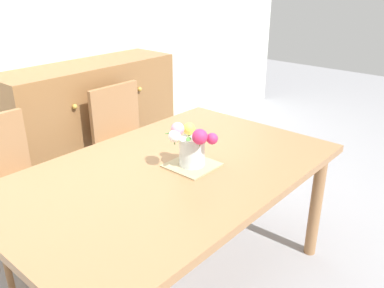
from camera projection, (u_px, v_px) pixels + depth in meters
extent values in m
plane|color=#939399|center=(173.00, 284.00, 2.27)|extent=(12.00, 12.00, 0.00)
cube|color=#9E7047|center=(170.00, 172.00, 1.99)|extent=(1.71, 1.08, 0.04)
cylinder|color=#9E7047|center=(316.00, 205.00, 2.39)|extent=(0.07, 0.07, 0.69)
cylinder|color=#9E7047|center=(199.00, 162.00, 2.95)|extent=(0.07, 0.07, 0.69)
cube|color=#9E7047|center=(14.00, 197.00, 2.26)|extent=(0.42, 0.42, 0.04)
cylinder|color=#9E7047|center=(65.00, 231.00, 2.37)|extent=(0.04, 0.04, 0.44)
cylinder|color=#9E7047|center=(6.00, 261.00, 2.12)|extent=(0.04, 0.04, 0.44)
cylinder|color=#9E7047|center=(34.00, 209.00, 2.59)|extent=(0.04, 0.04, 0.44)
cube|color=#9E7047|center=(134.00, 149.00, 2.88)|extent=(0.42, 0.42, 0.04)
cylinder|color=#9E7047|center=(170.00, 177.00, 2.99)|extent=(0.04, 0.04, 0.44)
cylinder|color=#9E7047|center=(134.00, 196.00, 2.74)|extent=(0.04, 0.04, 0.44)
cylinder|color=#9E7047|center=(138.00, 163.00, 3.21)|extent=(0.04, 0.04, 0.44)
cylinder|color=#9E7047|center=(102.00, 179.00, 2.96)|extent=(0.04, 0.04, 0.44)
cube|color=#9E7047|center=(115.00, 114.00, 2.91)|extent=(0.42, 0.04, 0.42)
cube|color=olive|center=(94.00, 125.00, 3.22)|extent=(1.40, 0.44, 1.00)
sphere|color=#B7933D|center=(75.00, 107.00, 2.76)|extent=(0.04, 0.04, 0.04)
sphere|color=#B7933D|center=(140.00, 89.00, 3.17)|extent=(0.04, 0.04, 0.04)
sphere|color=#B7933D|center=(81.00, 159.00, 2.91)|extent=(0.04, 0.04, 0.04)
sphere|color=#B7933D|center=(142.00, 136.00, 3.33)|extent=(0.04, 0.04, 0.04)
cube|color=tan|center=(192.00, 165.00, 2.01)|extent=(0.23, 0.23, 0.01)
cylinder|color=silver|center=(192.00, 151.00, 1.98)|extent=(0.13, 0.13, 0.14)
sphere|color=#EFD14C|center=(189.00, 129.00, 1.97)|extent=(0.06, 0.06, 0.06)
cylinder|color=#478438|center=(189.00, 133.00, 1.97)|extent=(0.01, 0.01, 0.05)
sphere|color=#EA9EBC|center=(178.00, 129.00, 1.90)|extent=(0.06, 0.06, 0.06)
cylinder|color=#478438|center=(178.00, 136.00, 1.91)|extent=(0.01, 0.01, 0.07)
sphere|color=#D12D66|center=(200.00, 137.00, 1.87)|extent=(0.07, 0.07, 0.07)
cylinder|color=#478438|center=(200.00, 141.00, 1.88)|extent=(0.01, 0.01, 0.05)
sphere|color=#B266C6|center=(176.00, 129.00, 1.90)|extent=(0.05, 0.05, 0.05)
cylinder|color=#478438|center=(176.00, 136.00, 1.92)|extent=(0.01, 0.01, 0.07)
sphere|color=#D12D66|center=(212.00, 139.00, 1.89)|extent=(0.06, 0.06, 0.06)
cylinder|color=#478438|center=(212.00, 142.00, 1.90)|extent=(0.01, 0.01, 0.03)
sphere|color=white|center=(175.00, 136.00, 1.89)|extent=(0.06, 0.06, 0.06)
cylinder|color=#478438|center=(175.00, 140.00, 1.90)|extent=(0.01, 0.01, 0.04)
ellipsoid|color=#478438|center=(189.00, 139.00, 1.86)|extent=(0.07, 0.06, 0.02)
ellipsoid|color=#478438|center=(172.00, 133.00, 1.92)|extent=(0.07, 0.06, 0.02)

